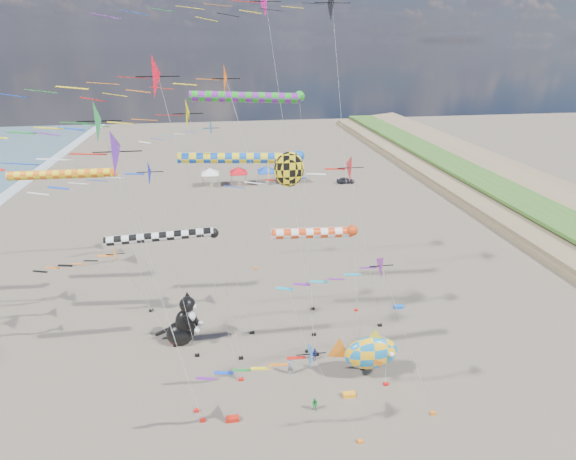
{
  "coord_description": "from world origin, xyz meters",
  "views": [
    {
      "loc": [
        -4.15,
        -18.14,
        23.99
      ],
      "look_at": [
        0.52,
        12.0,
        11.1
      ],
      "focal_mm": 28.0,
      "sensor_mm": 36.0,
      "label": 1
    }
  ],
  "objects_px": {
    "cat_inflatable": "(182,318)",
    "child_green": "(315,405)",
    "parked_car": "(346,180)",
    "person_adult": "(291,366)",
    "fish_inflatable": "(370,353)",
    "child_blue": "(315,354)"
  },
  "relations": [
    {
      "from": "person_adult",
      "to": "parked_car",
      "type": "distance_m",
      "value": 51.85
    },
    {
      "from": "cat_inflatable",
      "to": "child_blue",
      "type": "relative_size",
      "value": 4.4
    },
    {
      "from": "person_adult",
      "to": "child_blue",
      "type": "bearing_deg",
      "value": 34.24
    },
    {
      "from": "person_adult",
      "to": "parked_car",
      "type": "relative_size",
      "value": 0.48
    },
    {
      "from": "child_green",
      "to": "child_blue",
      "type": "distance_m",
      "value": 5.48
    },
    {
      "from": "cat_inflatable",
      "to": "child_blue",
      "type": "distance_m",
      "value": 11.53
    },
    {
      "from": "cat_inflatable",
      "to": "child_green",
      "type": "relative_size",
      "value": 4.44
    },
    {
      "from": "fish_inflatable",
      "to": "person_adult",
      "type": "distance_m",
      "value": 6.21
    },
    {
      "from": "cat_inflatable",
      "to": "parked_car",
      "type": "distance_m",
      "value": 50.63
    },
    {
      "from": "parked_car",
      "to": "child_green",
      "type": "bearing_deg",
      "value": 164.39
    },
    {
      "from": "cat_inflatable",
      "to": "person_adult",
      "type": "relative_size",
      "value": 3.1
    },
    {
      "from": "cat_inflatable",
      "to": "child_green",
      "type": "height_order",
      "value": "cat_inflatable"
    },
    {
      "from": "cat_inflatable",
      "to": "child_green",
      "type": "xyz_separation_m",
      "value": [
        9.51,
        -9.45,
        -1.87
      ]
    },
    {
      "from": "cat_inflatable",
      "to": "parked_car",
      "type": "height_order",
      "value": "cat_inflatable"
    },
    {
      "from": "cat_inflatable",
      "to": "child_green",
      "type": "distance_m",
      "value": 13.54
    },
    {
      "from": "fish_inflatable",
      "to": "child_blue",
      "type": "relative_size",
      "value": 5.11
    },
    {
      "from": "fish_inflatable",
      "to": "child_blue",
      "type": "bearing_deg",
      "value": 144.03
    },
    {
      "from": "person_adult",
      "to": "parked_car",
      "type": "height_order",
      "value": "person_adult"
    },
    {
      "from": "person_adult",
      "to": "cat_inflatable",
      "type": "bearing_deg",
      "value": 149.0
    },
    {
      "from": "fish_inflatable",
      "to": "parked_car",
      "type": "relative_size",
      "value": 1.72
    },
    {
      "from": "child_blue",
      "to": "child_green",
      "type": "bearing_deg",
      "value": -117.7
    },
    {
      "from": "cat_inflatable",
      "to": "child_blue",
      "type": "height_order",
      "value": "cat_inflatable"
    }
  ]
}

